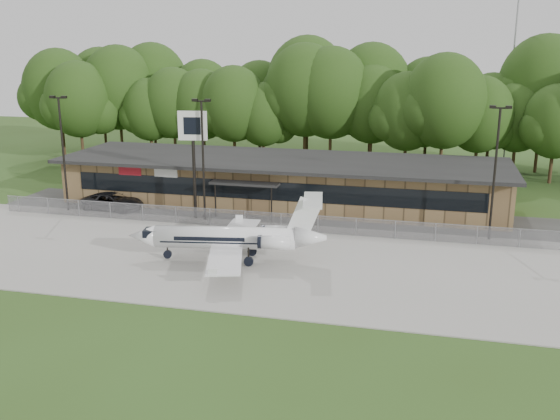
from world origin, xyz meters
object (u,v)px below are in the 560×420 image
(terminal, at_px, (283,180))
(business_jet, at_px, (232,239))
(pole_sign, at_px, (193,137))
(suv, at_px, (113,202))

(terminal, distance_m, business_jet, 16.66)
(terminal, bearing_deg, pole_sign, -129.76)
(terminal, height_order, suv, terminal)
(business_jet, bearing_deg, suv, 134.68)
(terminal, distance_m, pole_sign, 10.49)
(suv, bearing_deg, business_jet, -121.21)
(terminal, height_order, business_jet, business_jet)
(terminal, bearing_deg, business_jet, -88.47)
(terminal, bearing_deg, suv, -156.71)
(business_jet, distance_m, pole_sign, 12.65)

